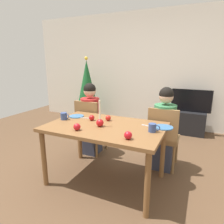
{
  "coord_description": "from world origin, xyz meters",
  "views": [
    {
      "loc": [
        1.02,
        -2.03,
        1.5
      ],
      "look_at": [
        0.0,
        0.2,
        0.87
      ],
      "focal_mm": 31.75,
      "sensor_mm": 36.0,
      "label": 1
    }
  ],
  "objects_px": {
    "chair_right": "(163,135)",
    "candle_centerpiece": "(100,121)",
    "christmas_tree": "(87,90)",
    "tv_stand": "(189,122)",
    "mug_right": "(153,128)",
    "apple_by_right_mug": "(108,118)",
    "apple_near_candle": "(128,135)",
    "apple_by_left_plate": "(92,118)",
    "person_left_child": "(91,120)",
    "tv": "(191,101)",
    "mug_left": "(64,116)",
    "apple_far_edge": "(77,127)",
    "person_right_child": "(164,130)",
    "plate_right": "(164,127)",
    "plate_left": "(77,116)",
    "chair_left": "(90,124)",
    "dining_table": "(105,132)"
  },
  "relations": [
    {
      "from": "tv_stand",
      "to": "apple_by_left_plate",
      "type": "bearing_deg",
      "value": -116.53
    },
    {
      "from": "apple_near_candle",
      "to": "plate_right",
      "type": "bearing_deg",
      "value": 62.69
    },
    {
      "from": "candle_centerpiece",
      "to": "christmas_tree",
      "type": "bearing_deg",
      "value": 124.9
    },
    {
      "from": "tv_stand",
      "to": "mug_right",
      "type": "bearing_deg",
      "value": -96.66
    },
    {
      "from": "christmas_tree",
      "to": "plate_right",
      "type": "xyz_separation_m",
      "value": [
        2.12,
        -1.78,
        -0.08
      ]
    },
    {
      "from": "christmas_tree",
      "to": "apple_by_right_mug",
      "type": "bearing_deg",
      "value": -51.74
    },
    {
      "from": "person_left_child",
      "to": "candle_centerpiece",
      "type": "distance_m",
      "value": 0.92
    },
    {
      "from": "tv",
      "to": "apple_near_candle",
      "type": "distance_m",
      "value": 2.63
    },
    {
      "from": "chair_right",
      "to": "christmas_tree",
      "type": "height_order",
      "value": "christmas_tree"
    },
    {
      "from": "dining_table",
      "to": "apple_by_left_plate",
      "type": "xyz_separation_m",
      "value": [
        -0.25,
        0.11,
        0.12
      ]
    },
    {
      "from": "candle_centerpiece",
      "to": "apple_far_edge",
      "type": "height_order",
      "value": "candle_centerpiece"
    },
    {
      "from": "tv_stand",
      "to": "apple_near_candle",
      "type": "height_order",
      "value": "apple_near_candle"
    },
    {
      "from": "christmas_tree",
      "to": "apple_by_left_plate",
      "type": "height_order",
      "value": "christmas_tree"
    },
    {
      "from": "mug_right",
      "to": "chair_right",
      "type": "bearing_deg",
      "value": 87.79
    },
    {
      "from": "chair_right",
      "to": "mug_left",
      "type": "relative_size",
      "value": 7.04
    },
    {
      "from": "chair_right",
      "to": "tv",
      "type": "xyz_separation_m",
      "value": [
        0.24,
        1.69,
        0.2
      ]
    },
    {
      "from": "tv",
      "to": "christmas_tree",
      "type": "relative_size",
      "value": 0.49
    },
    {
      "from": "tv",
      "to": "chair_left",
      "type": "bearing_deg",
      "value": -130.11
    },
    {
      "from": "chair_left",
      "to": "person_right_child",
      "type": "bearing_deg",
      "value": 1.57
    },
    {
      "from": "person_left_child",
      "to": "mug_right",
      "type": "relative_size",
      "value": 9.13
    },
    {
      "from": "dining_table",
      "to": "christmas_tree",
      "type": "xyz_separation_m",
      "value": [
        -1.46,
        1.98,
        0.17
      ]
    },
    {
      "from": "apple_near_candle",
      "to": "plate_left",
      "type": "bearing_deg",
      "value": 153.02
    },
    {
      "from": "apple_by_left_plate",
      "to": "tv_stand",
      "type": "bearing_deg",
      "value": 63.47
    },
    {
      "from": "christmas_tree",
      "to": "mug_left",
      "type": "xyz_separation_m",
      "value": [
        0.86,
        -1.99,
        -0.04
      ]
    },
    {
      "from": "plate_left",
      "to": "plate_right",
      "type": "distance_m",
      "value": 1.2
    },
    {
      "from": "chair_right",
      "to": "mug_left",
      "type": "height_order",
      "value": "chair_right"
    },
    {
      "from": "person_left_child",
      "to": "candle_centerpiece",
      "type": "xyz_separation_m",
      "value": [
        0.55,
        -0.7,
        0.25
      ]
    },
    {
      "from": "person_left_child",
      "to": "apple_far_edge",
      "type": "height_order",
      "value": "person_left_child"
    },
    {
      "from": "christmas_tree",
      "to": "candle_centerpiece",
      "type": "distance_m",
      "value": 2.49
    },
    {
      "from": "person_right_child",
      "to": "plate_right",
      "type": "distance_m",
      "value": 0.48
    },
    {
      "from": "chair_right",
      "to": "candle_centerpiece",
      "type": "distance_m",
      "value": 0.97
    },
    {
      "from": "person_right_child",
      "to": "apple_by_left_plate",
      "type": "height_order",
      "value": "person_right_child"
    },
    {
      "from": "mug_right",
      "to": "apple_by_right_mug",
      "type": "relative_size",
      "value": 1.78
    },
    {
      "from": "person_right_child",
      "to": "plate_left",
      "type": "bearing_deg",
      "value": -158.1
    },
    {
      "from": "tv_stand",
      "to": "apple_by_right_mug",
      "type": "distance_m",
      "value": 2.35
    },
    {
      "from": "person_left_child",
      "to": "christmas_tree",
      "type": "bearing_deg",
      "value": 123.15
    },
    {
      "from": "person_right_child",
      "to": "plate_right",
      "type": "height_order",
      "value": "person_right_child"
    },
    {
      "from": "mug_left",
      "to": "christmas_tree",
      "type": "bearing_deg",
      "value": 113.41
    },
    {
      "from": "plate_left",
      "to": "apple_far_edge",
      "type": "distance_m",
      "value": 0.58
    },
    {
      "from": "plate_left",
      "to": "apple_by_right_mug",
      "type": "relative_size",
      "value": 2.77
    },
    {
      "from": "person_right_child",
      "to": "plate_right",
      "type": "bearing_deg",
      "value": -81.77
    },
    {
      "from": "dining_table",
      "to": "apple_by_right_mug",
      "type": "relative_size",
      "value": 19.4
    },
    {
      "from": "tv_stand",
      "to": "christmas_tree",
      "type": "bearing_deg",
      "value": -172.19
    },
    {
      "from": "christmas_tree",
      "to": "dining_table",
      "type": "bearing_deg",
      "value": -53.56
    },
    {
      "from": "person_left_child",
      "to": "tv",
      "type": "distance_m",
      "value": 2.19
    },
    {
      "from": "candle_centerpiece",
      "to": "mug_right",
      "type": "height_order",
      "value": "candle_centerpiece"
    },
    {
      "from": "mug_right",
      "to": "candle_centerpiece",
      "type": "bearing_deg",
      "value": -173.09
    },
    {
      "from": "dining_table",
      "to": "mug_right",
      "type": "height_order",
      "value": "mug_right"
    },
    {
      "from": "mug_left",
      "to": "chair_right",
      "type": "bearing_deg",
      "value": 27.09
    },
    {
      "from": "apple_by_left_plate",
      "to": "plate_left",
      "type": "bearing_deg",
      "value": 166.21
    }
  ]
}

